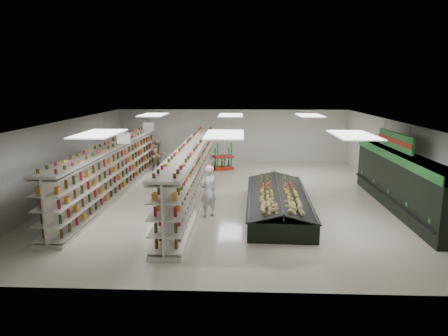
{
  "coord_description": "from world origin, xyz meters",
  "views": [
    {
      "loc": [
        0.5,
        -16.43,
        4.69
      ],
      "look_at": [
        -0.19,
        0.1,
        1.22
      ],
      "focal_mm": 32.0,
      "sensor_mm": 36.0,
      "label": 1
    }
  ],
  "objects_px": {
    "produce_island": "(278,201)",
    "shopper_main": "(208,191)",
    "soda_endcap": "(223,158)",
    "gondola_left": "(115,170)",
    "gondola_center": "(193,173)",
    "shopper_background": "(158,155)"
  },
  "relations": [
    {
      "from": "soda_endcap",
      "to": "gondola_center",
      "type": "bearing_deg",
      "value": -100.64
    },
    {
      "from": "gondola_center",
      "to": "shopper_background",
      "type": "distance_m",
      "value": 5.63
    },
    {
      "from": "gondola_left",
      "to": "gondola_center",
      "type": "bearing_deg",
      "value": -7.54
    },
    {
      "from": "produce_island",
      "to": "shopper_main",
      "type": "bearing_deg",
      "value": -165.6
    },
    {
      "from": "gondola_left",
      "to": "soda_endcap",
      "type": "distance_m",
      "value": 6.83
    },
    {
      "from": "gondola_left",
      "to": "shopper_main",
      "type": "xyz_separation_m",
      "value": [
        4.36,
        -3.1,
        -0.05
      ]
    },
    {
      "from": "soda_endcap",
      "to": "shopper_main",
      "type": "relative_size",
      "value": 0.74
    },
    {
      "from": "gondola_left",
      "to": "produce_island",
      "type": "relative_size",
      "value": 1.98
    },
    {
      "from": "produce_island",
      "to": "shopper_main",
      "type": "relative_size",
      "value": 3.36
    },
    {
      "from": "produce_island",
      "to": "soda_endcap",
      "type": "relative_size",
      "value": 4.52
    },
    {
      "from": "gondola_left",
      "to": "shopper_background",
      "type": "distance_m",
      "value": 4.64
    },
    {
      "from": "gondola_center",
      "to": "produce_island",
      "type": "height_order",
      "value": "gondola_center"
    },
    {
      "from": "shopper_main",
      "to": "shopper_background",
      "type": "distance_m",
      "value": 8.33
    },
    {
      "from": "soda_endcap",
      "to": "shopper_main",
      "type": "distance_m",
      "value": 8.19
    },
    {
      "from": "gondola_left",
      "to": "shopper_background",
      "type": "bearing_deg",
      "value": 78.28
    },
    {
      "from": "shopper_main",
      "to": "shopper_background",
      "type": "height_order",
      "value": "shopper_main"
    },
    {
      "from": "shopper_main",
      "to": "gondola_center",
      "type": "bearing_deg",
      "value": -109.52
    },
    {
      "from": "soda_endcap",
      "to": "shopper_background",
      "type": "xyz_separation_m",
      "value": [
        -3.54,
        -0.55,
        0.2
      ]
    },
    {
      "from": "produce_island",
      "to": "soda_endcap",
      "type": "xyz_separation_m",
      "value": [
        -2.36,
        7.53,
        0.25
      ]
    },
    {
      "from": "gondola_left",
      "to": "shopper_main",
      "type": "bearing_deg",
      "value": -34.65
    },
    {
      "from": "gondola_left",
      "to": "shopper_main",
      "type": "distance_m",
      "value": 5.34
    },
    {
      "from": "produce_island",
      "to": "shopper_main",
      "type": "distance_m",
      "value": 2.69
    }
  ]
}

